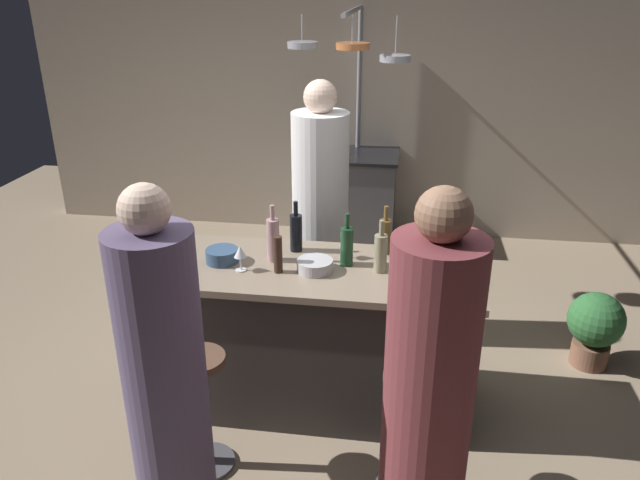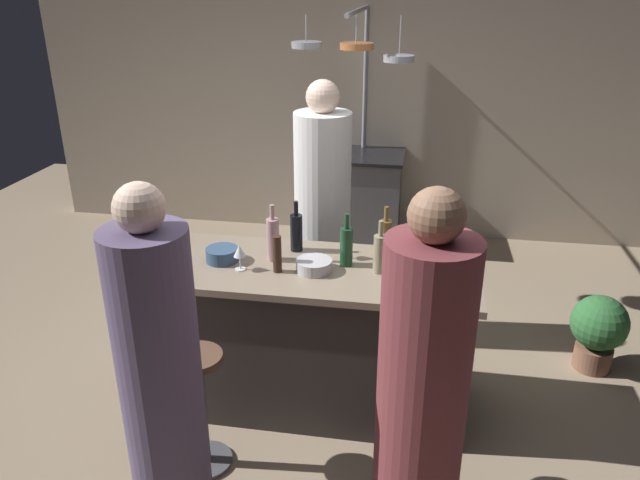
# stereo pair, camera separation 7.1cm
# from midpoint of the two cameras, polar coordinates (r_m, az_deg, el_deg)

# --- Properties ---
(ground_plane) EXTENTS (9.00, 9.00, 0.00)m
(ground_plane) POSITION_cam_midpoint_polar(r_m,az_deg,el_deg) (3.84, -0.88, -14.75)
(ground_plane) COLOR gray
(back_wall) EXTENTS (6.40, 0.16, 2.60)m
(back_wall) POSITION_cam_midpoint_polar(r_m,az_deg,el_deg) (5.95, 3.45, 12.94)
(back_wall) COLOR #BCAD99
(back_wall) RESTS_ON ground_plane
(kitchen_island) EXTENTS (1.80, 0.72, 0.90)m
(kitchen_island) POSITION_cam_midpoint_polar(r_m,az_deg,el_deg) (3.58, -0.92, -9.03)
(kitchen_island) COLOR #332D2B
(kitchen_island) RESTS_ON ground_plane
(stove_range) EXTENTS (0.80, 0.64, 0.89)m
(stove_range) POSITION_cam_midpoint_polar(r_m,az_deg,el_deg) (5.78, 2.90, 3.89)
(stove_range) COLOR #47474C
(stove_range) RESTS_ON ground_plane
(chef) EXTENTS (0.38, 0.38, 1.80)m
(chef) POSITION_cam_midpoint_polar(r_m,az_deg,el_deg) (4.14, -0.46, 1.61)
(chef) COLOR white
(chef) RESTS_ON ground_plane
(bar_stool_right) EXTENTS (0.28, 0.28, 0.68)m
(bar_stool_right) POSITION_cam_midpoint_polar(r_m,az_deg,el_deg) (3.09, 7.56, -17.04)
(bar_stool_right) COLOR #4C4C51
(bar_stool_right) RESTS_ON ground_plane
(guest_right) EXTENTS (0.36, 0.36, 1.72)m
(guest_right) POSITION_cam_midpoint_polar(r_m,az_deg,el_deg) (2.55, 9.28, -15.07)
(guest_right) COLOR brown
(guest_right) RESTS_ON ground_plane
(bar_stool_left) EXTENTS (0.28, 0.28, 0.68)m
(bar_stool_left) POSITION_cam_midpoint_polar(r_m,az_deg,el_deg) (3.24, -11.58, -15.17)
(bar_stool_left) COLOR #4C4C51
(bar_stool_left) RESTS_ON ground_plane
(guest_left) EXTENTS (0.35, 0.35, 1.68)m
(guest_left) POSITION_cam_midpoint_polar(r_m,az_deg,el_deg) (2.74, -15.09, -13.01)
(guest_left) COLOR #594C6B
(guest_left) RESTS_ON ground_plane
(overhead_pot_rack) EXTENTS (0.86, 1.51, 2.17)m
(overhead_pot_rack) POSITION_cam_midpoint_polar(r_m,az_deg,el_deg) (4.95, 2.75, 15.33)
(overhead_pot_rack) COLOR gray
(overhead_pot_rack) RESTS_ON ground_plane
(potted_plant) EXTENTS (0.36, 0.36, 0.52)m
(potted_plant) POSITION_cam_midpoint_polar(r_m,az_deg,el_deg) (4.35, 24.08, -7.35)
(potted_plant) COLOR brown
(potted_plant) RESTS_ON ground_plane
(pepper_mill) EXTENTS (0.05, 0.05, 0.21)m
(pepper_mill) POSITION_cam_midpoint_polar(r_m,az_deg,el_deg) (3.27, -4.61, -1.37)
(pepper_mill) COLOR #382319
(pepper_mill) RESTS_ON kitchen_island
(wine_bottle_rose) EXTENTS (0.07, 0.07, 0.33)m
(wine_bottle_rose) POSITION_cam_midpoint_polar(r_m,az_deg,el_deg) (3.40, -5.04, 0.09)
(wine_bottle_rose) COLOR #B78C8E
(wine_bottle_rose) RESTS_ON kitchen_island
(wine_bottle_white) EXTENTS (0.07, 0.07, 0.30)m
(wine_bottle_white) POSITION_cam_midpoint_polar(r_m,az_deg,el_deg) (3.28, 5.12, -1.12)
(wine_bottle_white) COLOR gray
(wine_bottle_white) RESTS_ON kitchen_island
(wine_bottle_green) EXTENTS (0.07, 0.07, 0.30)m
(wine_bottle_green) POSITION_cam_midpoint_polar(r_m,az_deg,el_deg) (3.34, 1.93, -0.52)
(wine_bottle_green) COLOR #193D23
(wine_bottle_green) RESTS_ON kitchen_island
(wine_bottle_amber) EXTENTS (0.07, 0.07, 0.29)m
(wine_bottle_amber) POSITION_cam_midpoint_polar(r_m,az_deg,el_deg) (3.50, 5.58, 0.42)
(wine_bottle_amber) COLOR brown
(wine_bottle_amber) RESTS_ON kitchen_island
(wine_bottle_dark) EXTENTS (0.07, 0.07, 0.31)m
(wine_bottle_dark) POSITION_cam_midpoint_polar(r_m,az_deg,el_deg) (3.52, -2.85, 0.76)
(wine_bottle_dark) COLOR black
(wine_bottle_dark) RESTS_ON kitchen_island
(wine_glass_by_chef) EXTENTS (0.07, 0.07, 0.15)m
(wine_glass_by_chef) POSITION_cam_midpoint_polar(r_m,az_deg,el_deg) (3.31, -8.15, -1.22)
(wine_glass_by_chef) COLOR silver
(wine_glass_by_chef) RESTS_ON kitchen_island
(wine_glass_near_right_guest) EXTENTS (0.07, 0.07, 0.15)m
(wine_glass_near_right_guest) POSITION_cam_midpoint_polar(r_m,az_deg,el_deg) (3.43, 1.84, -0.09)
(wine_glass_near_right_guest) COLOR silver
(wine_glass_near_right_guest) RESTS_ON kitchen_island
(mixing_bowl_ceramic) EXTENTS (0.18, 0.18, 0.08)m
(mixing_bowl_ceramic) POSITION_cam_midpoint_polar(r_m,az_deg,el_deg) (3.30, 8.47, -2.60)
(mixing_bowl_ceramic) COLOR silver
(mixing_bowl_ceramic) RESTS_ON kitchen_island
(mixing_bowl_blue) EXTENTS (0.18, 0.18, 0.08)m
(mixing_bowl_blue) POSITION_cam_midpoint_polar(r_m,az_deg,el_deg) (3.45, -9.80, -1.46)
(mixing_bowl_blue) COLOR #334C6B
(mixing_bowl_blue) RESTS_ON kitchen_island
(mixing_bowl_steel) EXTENTS (0.20, 0.20, 0.06)m
(mixing_bowl_steel) POSITION_cam_midpoint_polar(r_m,az_deg,el_deg) (3.30, -1.17, -2.41)
(mixing_bowl_steel) COLOR #B7B7BC
(mixing_bowl_steel) RESTS_ON kitchen_island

